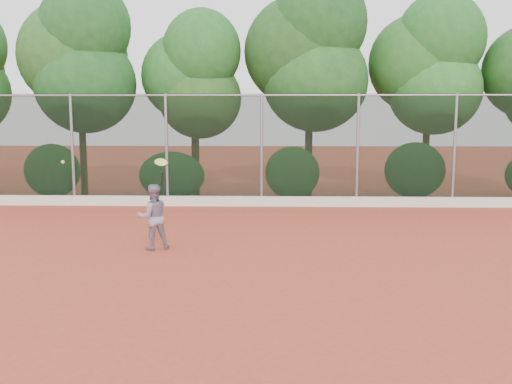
{
  "coord_description": "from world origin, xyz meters",
  "views": [
    {
      "loc": [
        0.35,
        -10.89,
        2.9
      ],
      "look_at": [
        0.0,
        1.0,
        1.25
      ],
      "focal_mm": 40.0,
      "sensor_mm": 36.0,
      "label": 1
    }
  ],
  "objects": [
    {
      "name": "foliage_backdrop",
      "position": [
        -0.55,
        8.98,
        4.4
      ],
      "size": [
        23.7,
        3.63,
        7.55
      ],
      "color": "#3A2416",
      "rests_on": "ground"
    },
    {
      "name": "ground",
      "position": [
        0.0,
        0.0,
        0.0
      ],
      "size": [
        80.0,
        80.0,
        0.0
      ],
      "primitive_type": "plane",
      "color": "#AC3F28",
      "rests_on": "ground"
    },
    {
      "name": "chainlink_fence",
      "position": [
        -0.0,
        7.0,
        1.86
      ],
      "size": [
        24.09,
        0.09,
        3.5
      ],
      "color": "black",
      "rests_on": "ground"
    },
    {
      "name": "tennis_racket",
      "position": [
        -2.0,
        0.99,
        1.84
      ],
      "size": [
        0.41,
        0.4,
        0.6
      ],
      "color": "black",
      "rests_on": "ground"
    },
    {
      "name": "concrete_curb",
      "position": [
        0.0,
        6.82,
        0.15
      ],
      "size": [
        24.0,
        0.2,
        0.3
      ],
      "primitive_type": "cube",
      "color": "white",
      "rests_on": "ground"
    },
    {
      "name": "tennis_ball_in_flight",
      "position": [
        -3.89,
        0.46,
        1.92
      ],
      "size": [
        0.07,
        0.07,
        0.07
      ],
      "color": "#D7F838",
      "rests_on": "ground"
    },
    {
      "name": "tennis_player",
      "position": [
        -2.2,
        1.01,
        0.7
      ],
      "size": [
        0.84,
        0.76,
        1.4
      ],
      "primitive_type": "imported",
      "rotation": [
        0.0,
        0.0,
        3.55
      ],
      "color": "gray",
      "rests_on": "ground"
    }
  ]
}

